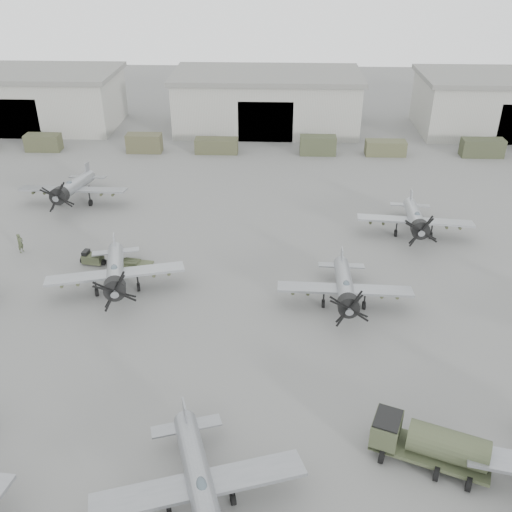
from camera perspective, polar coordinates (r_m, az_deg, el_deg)
The scene contains 18 objects.
ground at distance 39.10m, azimuth -1.18°, elevation -15.16°, with size 220.00×220.00×0.00m, color #5B5B59.
hangar_left at distance 100.75m, azimuth -21.84°, elevation 14.44°, with size 29.00×14.80×8.70m.
hangar_center at distance 92.54m, azimuth 1.08°, elevation 15.27°, with size 29.00×14.80×8.70m.
hangar_right at distance 99.33m, azimuth 24.26°, elevation 13.76°, with size 29.00×14.80×8.70m.
support_truck_1 at distance 88.59m, azimuth -20.50°, elevation 10.59°, with size 4.94×2.20×2.37m, color #3C3F29.
support_truck_2 at distance 84.11m, azimuth -11.11°, elevation 11.03°, with size 4.94×2.20×2.59m, color #43422C.
support_truck_3 at distance 82.48m, azimuth -3.97°, elevation 10.95°, with size 6.04×2.20×2.08m, color #3F402A.
support_truck_4 at distance 82.13m, azimuth 6.21°, elevation 10.96°, with size 5.05×2.20×2.61m, color #383D28.
support_truck_5 at distance 83.41m, azimuth 12.82°, elevation 10.50°, with size 5.60×2.20×2.07m, color #46482F.
support_truck_6 at distance 86.78m, azimuth 21.69°, elevation 10.03°, with size 5.80×2.20×2.49m, color #343825.
aircraft_near_1 at distance 32.60m, azimuth -5.59°, elevation -21.89°, with size 11.66×10.50×4.66m.
aircraft_mid_1 at distance 50.25m, azimuth -13.90°, elevation -1.61°, with size 11.91×10.72×4.74m.
aircraft_mid_2 at distance 47.49m, azimuth 8.91°, elevation -3.18°, with size 11.22×10.10×4.50m.
aircraft_far_0 at distance 68.35m, azimuth -17.93°, elevation 6.51°, with size 12.12×10.91×4.87m.
aircraft_far_1 at distance 60.17m, azimuth 15.68°, elevation 3.58°, with size 11.78×10.60×4.69m.
fuel_tanker at distance 36.60m, azimuth 16.97°, elevation -17.40°, with size 7.27×4.60×2.67m.
tug_trailer at distance 55.60m, azimuth -14.64°, elevation -0.43°, with size 6.90×2.32×1.37m.
ground_crew at distance 60.38m, azimuth -22.51°, elevation 1.20°, with size 0.72×0.47×1.98m, color #39402A.
Camera 1 is at (1.87, -27.59, 27.64)m, focal length 40.00 mm.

